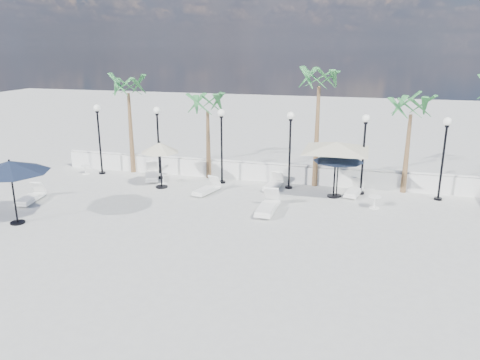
% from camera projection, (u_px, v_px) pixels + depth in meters
% --- Properties ---
extents(ground, '(100.00, 100.00, 0.00)m').
position_uv_depth(ground, '(260.00, 238.00, 17.44)').
color(ground, '#A5A4A0').
rests_on(ground, ground).
extents(balustrade, '(26.00, 0.30, 1.01)m').
position_uv_depth(balustrade, '(292.00, 174.00, 24.26)').
color(balustrade, silver).
rests_on(balustrade, ground).
extents(lamppost_0, '(0.36, 0.36, 3.84)m').
position_uv_depth(lamppost_0, '(99.00, 129.00, 25.39)').
color(lamppost_0, black).
rests_on(lamppost_0, ground).
extents(lamppost_1, '(0.36, 0.36, 3.84)m').
position_uv_depth(lamppost_1, '(158.00, 133.00, 24.52)').
color(lamppost_1, black).
rests_on(lamppost_1, ground).
extents(lamppost_2, '(0.36, 0.36, 3.84)m').
position_uv_depth(lamppost_2, '(222.00, 136.00, 23.64)').
color(lamppost_2, black).
rests_on(lamppost_2, ground).
extents(lamppost_3, '(0.36, 0.36, 3.84)m').
position_uv_depth(lamppost_3, '(290.00, 139.00, 22.77)').
color(lamppost_3, black).
rests_on(lamppost_3, ground).
extents(lamppost_4, '(0.36, 0.36, 3.84)m').
position_uv_depth(lamppost_4, '(364.00, 143.00, 21.89)').
color(lamppost_4, black).
rests_on(lamppost_4, ground).
extents(lamppost_5, '(0.36, 0.36, 3.84)m').
position_uv_depth(lamppost_5, '(444.00, 147.00, 21.02)').
color(lamppost_5, black).
rests_on(lamppost_5, ground).
extents(palm_0, '(2.60, 2.60, 5.50)m').
position_uv_depth(palm_0, '(128.00, 91.00, 25.19)').
color(palm_0, brown).
rests_on(palm_0, ground).
extents(palm_1, '(2.60, 2.60, 4.70)m').
position_uv_depth(palm_1, '(207.00, 108.00, 24.28)').
color(palm_1, brown).
rests_on(palm_1, ground).
extents(palm_2, '(2.60, 2.60, 6.10)m').
position_uv_depth(palm_2, '(319.00, 84.00, 22.47)').
color(palm_2, brown).
rests_on(palm_2, ground).
extents(palm_3, '(2.60, 2.60, 4.90)m').
position_uv_depth(palm_3, '(411.00, 111.00, 21.73)').
color(palm_3, brown).
rests_on(palm_3, ground).
extents(lounger_0, '(0.90, 1.94, 0.70)m').
position_uv_depth(lounger_0, '(31.00, 197.00, 21.35)').
color(lounger_0, white).
rests_on(lounger_0, ground).
extents(lounger_1, '(1.01, 1.86, 0.66)m').
position_uv_depth(lounger_1, '(207.00, 189.00, 22.58)').
color(lounger_1, white).
rests_on(lounger_1, ground).
extents(lounger_2, '(1.41, 2.10, 0.75)m').
position_uv_depth(lounger_2, '(152.00, 175.00, 24.97)').
color(lounger_2, white).
rests_on(lounger_2, ground).
extents(lounger_3, '(0.80, 1.83, 0.66)m').
position_uv_depth(lounger_3, '(273.00, 184.00, 23.32)').
color(lounger_3, white).
rests_on(lounger_3, ground).
extents(lounger_4, '(0.74, 2.17, 0.81)m').
position_uv_depth(lounger_4, '(268.00, 206.00, 20.03)').
color(lounger_4, white).
rests_on(lounger_4, ground).
extents(lounger_5, '(0.91, 1.85, 0.66)m').
position_uv_depth(lounger_5, '(354.00, 191.00, 22.34)').
color(lounger_5, white).
rests_on(lounger_5, ground).
extents(side_table_0, '(0.50, 0.50, 0.49)m').
position_uv_depth(side_table_0, '(86.00, 169.00, 25.94)').
color(side_table_0, white).
rests_on(side_table_0, ground).
extents(side_table_1, '(0.53, 0.53, 0.51)m').
position_uv_depth(side_table_1, '(163.00, 178.00, 24.13)').
color(side_table_1, white).
rests_on(side_table_1, ground).
extents(side_table_2, '(0.57, 0.57, 0.55)m').
position_uv_depth(side_table_2, '(375.00, 201.00, 20.51)').
color(side_table_2, white).
rests_on(side_table_2, ground).
extents(parasol_navy_left, '(3.01, 3.01, 2.66)m').
position_uv_depth(parasol_navy_left, '(10.00, 167.00, 18.21)').
color(parasol_navy_left, black).
rests_on(parasol_navy_left, ground).
extents(parasol_navy_mid, '(2.38, 2.38, 2.14)m').
position_uv_depth(parasol_navy_mid, '(339.00, 158.00, 21.74)').
color(parasol_navy_mid, black).
rests_on(parasol_navy_mid, ground).
extents(parasol_cream_sq_a, '(5.80, 5.80, 2.85)m').
position_uv_depth(parasol_cream_sq_a, '(337.00, 142.00, 21.41)').
color(parasol_cream_sq_a, black).
rests_on(parasol_cream_sq_a, ground).
extents(parasol_cream_small, '(1.93, 1.93, 2.37)m').
position_uv_depth(parasol_cream_small, '(160.00, 148.00, 23.02)').
color(parasol_cream_small, black).
rests_on(parasol_cream_small, ground).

